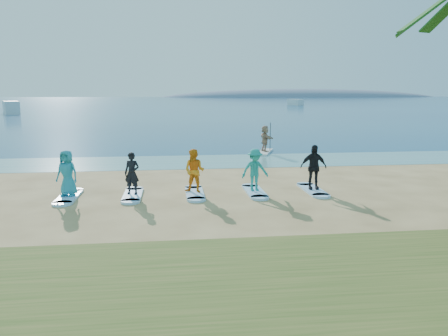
{
  "coord_description": "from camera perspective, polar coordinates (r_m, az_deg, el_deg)",
  "views": [
    {
      "loc": [
        -1.51,
        -14.5,
        4.03
      ],
      "look_at": [
        0.52,
        2.0,
        1.1
      ],
      "focal_mm": 35.0,
      "sensor_mm": 36.0,
      "label": 1
    }
  ],
  "objects": [
    {
      "name": "paddleboarder",
      "position": [
        28.9,
        5.38,
        3.87
      ],
      "size": [
        0.84,
        1.65,
        1.7
      ],
      "primitive_type": "imported",
      "rotation": [
        0.0,
        0.0,
        1.79
      ],
      "color": "tan",
      "rests_on": "paddleboard"
    },
    {
      "name": "student_4",
      "position": [
        18.06,
        11.6,
        0.13
      ],
      "size": [
        1.1,
        0.52,
        1.82
      ],
      "primitive_type": "imported",
      "rotation": [
        0.0,
        0.0,
        -0.08
      ],
      "color": "black",
      "rests_on": "surfboard_4"
    },
    {
      "name": "ocean",
      "position": [
        174.55,
        -6.58,
        8.6
      ],
      "size": [
        600.0,
        600.0,
        0.0
      ],
      "primitive_type": "plane",
      "color": "navy",
      "rests_on": "ground"
    },
    {
      "name": "student_2",
      "position": [
        17.16,
        -3.88,
        -0.37
      ],
      "size": [
        1.03,
        0.93,
        1.71
      ],
      "primitive_type": "imported",
      "rotation": [
        0.0,
        0.0,
        -0.42
      ],
      "color": "orange",
      "rests_on": "surfboard_2"
    },
    {
      "name": "paddleboard",
      "position": [
        29.01,
        5.35,
        2.08
      ],
      "size": [
        1.71,
        3.05,
        0.12
      ],
      "primitive_type": "cube",
      "rotation": [
        0.0,
        0.0,
        -0.36
      ],
      "color": "silver",
      "rests_on": "ground"
    },
    {
      "name": "boat_offshore_b",
      "position": [
        130.0,
        9.29,
        8.08
      ],
      "size": [
        3.62,
        6.09,
        1.78
      ],
      "primitive_type": "cube",
      "rotation": [
        0.0,
        0.0,
        0.31
      ],
      "color": "silver",
      "rests_on": "ground"
    },
    {
      "name": "surfboard_4",
      "position": [
        18.25,
        11.5,
        -2.82
      ],
      "size": [
        0.7,
        2.2,
        0.09
      ],
      "primitive_type": "cube",
      "color": "#A4D4FF",
      "rests_on": "ground"
    },
    {
      "name": "surfboard_2",
      "position": [
        17.35,
        -3.85,
        -3.31
      ],
      "size": [
        0.7,
        2.2,
        0.09
      ],
      "primitive_type": "cube",
      "color": "#A4D4FF",
      "rests_on": "ground"
    },
    {
      "name": "shallow_water",
      "position": [
        25.36,
        -3.5,
        0.85
      ],
      "size": [
        600.0,
        600.0,
        0.0
      ],
      "primitive_type": "plane",
      "color": "teal",
      "rests_on": "ground"
    },
    {
      "name": "ground",
      "position": [
        15.12,
        -1.02,
        -5.46
      ],
      "size": [
        600.0,
        600.0,
        0.0
      ],
      "primitive_type": "plane",
      "color": "tan",
      "rests_on": "ground"
    },
    {
      "name": "student_1",
      "position": [
        17.21,
        -11.93,
        -0.68
      ],
      "size": [
        0.69,
        0.56,
        1.63
      ],
      "primitive_type": "imported",
      "rotation": [
        0.0,
        0.0,
        -0.32
      ],
      "color": "black",
      "rests_on": "surfboard_1"
    },
    {
      "name": "student_0",
      "position": [
        17.58,
        -19.8,
        -0.63
      ],
      "size": [
        0.99,
        0.81,
        1.75
      ],
      "primitive_type": "imported",
      "rotation": [
        0.0,
        0.0,
        -0.34
      ],
      "color": "teal",
      "rests_on": "surfboard_0"
    },
    {
      "name": "boat_offshore_a",
      "position": [
        88.45,
        -25.99,
        6.38
      ],
      "size": [
        5.1,
        7.95,
        2.29
      ],
      "primitive_type": "cube",
      "rotation": [
        0.0,
        0.0,
        0.39
      ],
      "color": "silver",
      "rests_on": "ground"
    },
    {
      "name": "surfboard_0",
      "position": [
        17.76,
        -19.63,
        -3.56
      ],
      "size": [
        0.7,
        2.2,
        0.09
      ],
      "primitive_type": "cube",
      "color": "#A4D4FF",
      "rests_on": "ground"
    },
    {
      "name": "surfboard_1",
      "position": [
        17.39,
        -11.83,
        -3.47
      ],
      "size": [
        0.7,
        2.2,
        0.09
      ],
      "primitive_type": "cube",
      "color": "#A4D4FF",
      "rests_on": "ground"
    },
    {
      "name": "island_ridge",
      "position": [
        329.0,
        10.19,
        9.13
      ],
      "size": [
        220.0,
        56.0,
        18.0
      ],
      "primitive_type": "ellipsoid",
      "color": "slate",
      "rests_on": "ground"
    },
    {
      "name": "surfboard_3",
      "position": [
        17.64,
        4.02,
        -3.08
      ],
      "size": [
        0.7,
        2.2,
        0.09
      ],
      "primitive_type": "cube",
      "color": "#A4D4FF",
      "rests_on": "ground"
    },
    {
      "name": "student_3",
      "position": [
        17.46,
        4.06,
        -0.24
      ],
      "size": [
        1.16,
        0.77,
        1.69
      ],
      "primitive_type": "imported",
      "rotation": [
        0.0,
        0.0,
        0.13
      ],
      "color": "teal",
      "rests_on": "surfboard_3"
    }
  ]
}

